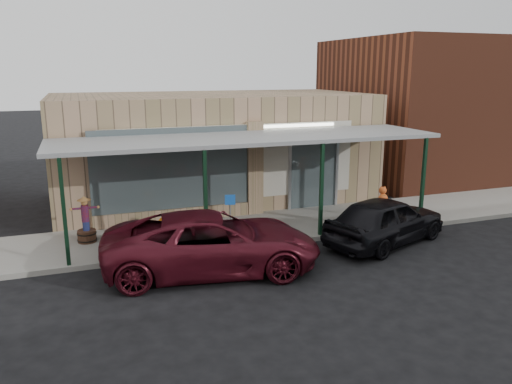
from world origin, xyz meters
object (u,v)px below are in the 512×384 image
object	(u,v)px
barrel_pumpkin	(164,231)
parked_sedan	(386,220)
handicap_sign	(230,212)
car_maroon	(213,242)
barrel_scarecrow	(86,227)

from	to	relation	value
barrel_pumpkin	parked_sedan	bearing A→B (deg)	-18.76
handicap_sign	car_maroon	bearing A→B (deg)	-109.91
car_maroon	parked_sedan	bearing A→B (deg)	-77.74
handicap_sign	barrel_pumpkin	bearing A→B (deg)	164.82
barrel_pumpkin	car_maroon	size ratio (longest dim) A/B	0.15
barrel_scarecrow	parked_sedan	xyz separation A→B (m)	(8.48, -2.71, 0.11)
barrel_scarecrow	car_maroon	distance (m)	4.29
barrel_pumpkin	car_maroon	world-z (taller)	car_maroon
barrel_scarecrow	handicap_sign	xyz separation A→B (m)	(3.99, -1.49, 0.46)
barrel_scarecrow	barrel_pumpkin	distance (m)	2.28
barrel_scarecrow	barrel_pumpkin	bearing A→B (deg)	-11.98
barrel_scarecrow	car_maroon	size ratio (longest dim) A/B	0.25
barrel_scarecrow	parked_sedan	distance (m)	8.90
handicap_sign	parked_sedan	size ratio (longest dim) A/B	0.31
barrel_pumpkin	handicap_sign	xyz separation A→B (m)	(1.79, -0.91, 0.67)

